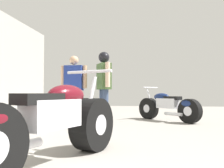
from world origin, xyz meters
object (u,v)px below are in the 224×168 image
at_px(mechanic_with_helmet, 104,80).
at_px(mechanic_in_blue, 74,85).
at_px(motorcycle_black_naked, 169,106).
at_px(motorcycle_maroon_cruiser, 49,125).

bearing_deg(mechanic_with_helmet, mechanic_in_blue, -178.69).
distance_m(motorcycle_black_naked, mechanic_with_helmet, 1.80).
xyz_separation_m(motorcycle_maroon_cruiser, motorcycle_black_naked, (1.52, 4.09, -0.03)).
height_order(motorcycle_black_naked, mechanic_with_helmet, mechanic_with_helmet).
xyz_separation_m(motorcycle_maroon_cruiser, mechanic_in_blue, (-0.74, 3.38, 0.50)).
bearing_deg(motorcycle_maroon_cruiser, mechanic_with_helmet, 90.39).
bearing_deg(motorcycle_black_naked, mechanic_with_helmet, -155.91).
distance_m(motorcycle_maroon_cruiser, mechanic_in_blue, 3.50).
height_order(motorcycle_maroon_cruiser, motorcycle_black_naked, motorcycle_maroon_cruiser).
height_order(motorcycle_maroon_cruiser, mechanic_with_helmet, mechanic_with_helmet).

